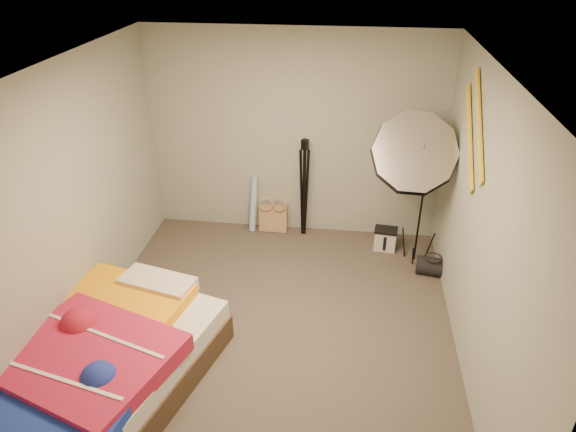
% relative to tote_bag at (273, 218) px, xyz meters
% --- Properties ---
extents(floor, '(4.00, 4.00, 0.00)m').
position_rel_tote_bag_xyz_m(floor, '(0.25, -1.90, -0.18)').
color(floor, brown).
rests_on(floor, ground).
extents(ceiling, '(4.00, 4.00, 0.00)m').
position_rel_tote_bag_xyz_m(ceiling, '(0.25, -1.90, 2.32)').
color(ceiling, silver).
rests_on(ceiling, wall_back).
extents(wall_back, '(3.50, 0.00, 3.50)m').
position_rel_tote_bag_xyz_m(wall_back, '(0.25, 0.10, 1.07)').
color(wall_back, gray).
rests_on(wall_back, floor).
extents(wall_front, '(3.50, 0.00, 3.50)m').
position_rel_tote_bag_xyz_m(wall_front, '(0.25, -3.90, 1.07)').
color(wall_front, gray).
rests_on(wall_front, floor).
extents(wall_left, '(0.00, 4.00, 4.00)m').
position_rel_tote_bag_xyz_m(wall_left, '(-1.50, -1.90, 1.07)').
color(wall_left, gray).
rests_on(wall_left, floor).
extents(wall_right, '(0.00, 4.00, 4.00)m').
position_rel_tote_bag_xyz_m(wall_right, '(2.00, -1.90, 1.07)').
color(wall_right, gray).
rests_on(wall_right, floor).
extents(tote_bag, '(0.35, 0.16, 0.37)m').
position_rel_tote_bag_xyz_m(tote_bag, '(0.00, 0.00, 0.00)').
color(tote_bag, tan).
rests_on(tote_bag, floor).
extents(wrapping_roll, '(0.14, 0.22, 0.72)m').
position_rel_tote_bag_xyz_m(wrapping_roll, '(-0.25, 0.00, 0.18)').
color(wrapping_roll, '#547CBF').
rests_on(wrapping_roll, floor).
extents(camera_case, '(0.27, 0.21, 0.25)m').
position_rel_tote_bag_xyz_m(camera_case, '(1.41, -0.27, -0.05)').
color(camera_case, beige).
rests_on(camera_case, floor).
extents(duffel_bag, '(0.36, 0.26, 0.21)m').
position_rel_tote_bag_xyz_m(duffel_bag, '(1.90, -0.74, -0.07)').
color(duffel_bag, black).
rests_on(duffel_bag, floor).
extents(wall_stripe_upper, '(0.02, 0.91, 0.78)m').
position_rel_tote_bag_xyz_m(wall_stripe_upper, '(1.98, -1.30, 1.77)').
color(wall_stripe_upper, gold).
rests_on(wall_stripe_upper, wall_right).
extents(wall_stripe_lower, '(0.02, 0.91, 0.78)m').
position_rel_tote_bag_xyz_m(wall_stripe_lower, '(1.98, -1.05, 1.57)').
color(wall_stripe_lower, gold).
rests_on(wall_stripe_lower, wall_right).
extents(bed, '(1.86, 2.37, 0.58)m').
position_rel_tote_bag_xyz_m(bed, '(-1.00, -2.78, 0.11)').
color(bed, '#463322').
rests_on(bed, floor).
extents(photo_umbrella, '(1.13, 0.87, 1.89)m').
position_rel_tote_bag_xyz_m(photo_umbrella, '(1.58, -0.56, 1.18)').
color(photo_umbrella, black).
rests_on(photo_umbrella, floor).
extents(camera_tripod, '(0.09, 0.09, 1.27)m').
position_rel_tote_bag_xyz_m(camera_tripod, '(0.39, -0.04, 0.55)').
color(camera_tripod, black).
rests_on(camera_tripod, floor).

